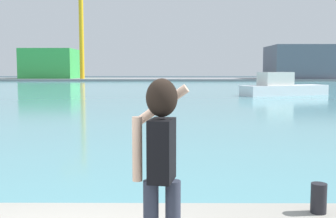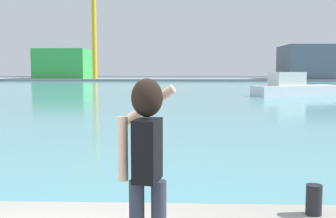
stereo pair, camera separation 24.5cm
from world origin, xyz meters
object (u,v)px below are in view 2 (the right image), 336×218
at_px(warehouse_left, 64,64).
at_px(boat_moored, 294,88).
at_px(person_photographer, 146,154).
at_px(port_crane, 92,28).
at_px(harbor_bollard, 314,200).
at_px(warehouse_right, 316,62).

bearing_deg(warehouse_left, boat_moored, -56.20).
relative_size(person_photographer, port_crane, 0.09).
bearing_deg(boat_moored, port_crane, 97.29).
bearing_deg(port_crane, warehouse_left, 142.53).
bearing_deg(person_photographer, harbor_bollard, -42.64).
bearing_deg(warehouse_right, person_photographer, -108.66).
distance_m(warehouse_right, port_crane, 50.44).
distance_m(boat_moored, warehouse_left, 69.21).
distance_m(person_photographer, port_crane, 88.19).
xyz_separation_m(person_photographer, boat_moored, (10.55, 34.32, -0.85)).
relative_size(boat_moored, warehouse_left, 0.75).
height_order(harbor_bollard, boat_moored, boat_moored).
bearing_deg(boat_moored, person_photographer, -130.35).
height_order(person_photographer, warehouse_right, warehouse_right).
bearing_deg(boat_moored, harbor_bollard, -127.89).
xyz_separation_m(warehouse_right, port_crane, (-49.75, -3.87, 7.39)).
bearing_deg(boat_moored, warehouse_left, 100.54).
bearing_deg(warehouse_right, harbor_bollard, -107.79).
bearing_deg(port_crane, boat_moored, -59.45).
height_order(boat_moored, warehouse_left, warehouse_left).
height_order(person_photographer, boat_moored, person_photographer).
relative_size(boat_moored, warehouse_right, 0.59).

